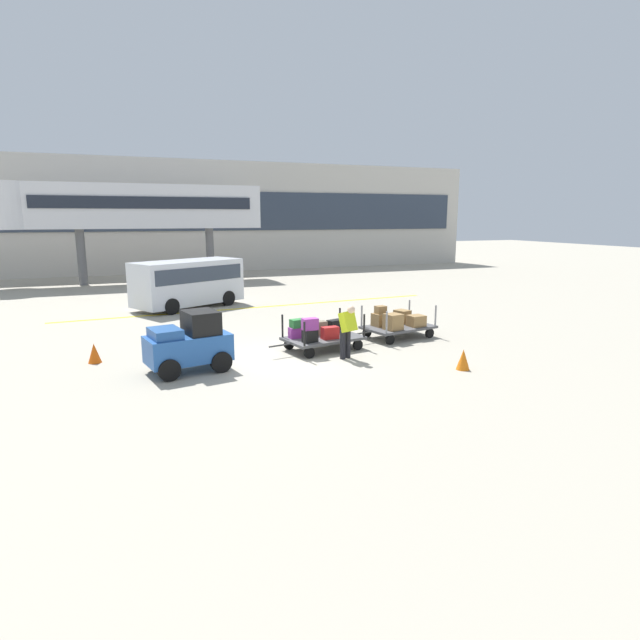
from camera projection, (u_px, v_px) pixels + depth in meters
name	position (u px, v px, depth m)	size (l,w,h in m)	color
ground_plane	(290.00, 357.00, 15.00)	(120.00, 120.00, 0.00)	#A8A08E
apron_lead_line	(259.00, 307.00, 23.32)	(17.06, 0.20, 0.01)	yellow
terminal_building	(181.00, 217.00, 38.01)	(46.49, 2.51, 7.99)	#BCB7AD
jet_bridge	(116.00, 207.00, 30.87)	(15.82, 3.00, 5.90)	silver
baggage_tug	(189.00, 343.00, 13.52)	(2.28, 1.59, 1.58)	#2659A5
baggage_cart_lead	(319.00, 334.00, 15.75)	(3.08, 1.84, 1.11)	#4C4C4F
baggage_cart_middle	(397.00, 323.00, 17.33)	(3.08, 1.84, 1.10)	#4C4C4F
baggage_handler	(347.00, 329.00, 14.70)	(0.52, 0.53, 1.56)	black
shuttle_van	(188.00, 280.00, 23.04)	(5.13, 3.92, 2.10)	silver
safety_cone_near	(463.00, 359.00, 13.77)	(0.36, 0.36, 0.55)	orange
safety_cone_far	(94.00, 353.00, 14.41)	(0.36, 0.36, 0.55)	#EA590F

